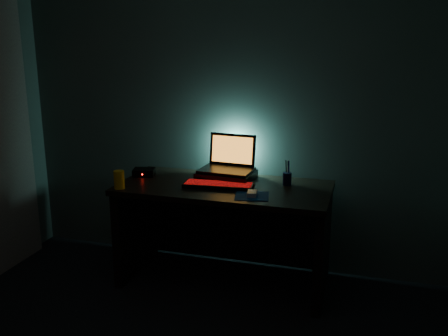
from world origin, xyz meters
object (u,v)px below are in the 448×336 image
at_px(laptop, 229,162).
at_px(pen_cup, 287,179).
at_px(keyboard, 218,185).
at_px(juice_glass, 119,180).
at_px(mouse, 252,194).
at_px(router, 144,172).

xyz_separation_m(laptop, pen_cup, (0.45, -0.07, -0.08)).
distance_m(laptop, pen_cup, 0.46).
bearing_deg(keyboard, laptop, 84.77).
bearing_deg(juice_glass, laptop, 36.57).
relative_size(laptop, mouse, 4.07).
xyz_separation_m(keyboard, juice_glass, (-0.65, -0.22, 0.05)).
height_order(mouse, router, router).
height_order(mouse, juice_glass, juice_glass).
height_order(keyboard, pen_cup, pen_cup).
relative_size(keyboard, juice_glass, 3.97).
distance_m(laptop, router, 0.65).
bearing_deg(mouse, laptop, 114.82).
height_order(pen_cup, router, pen_cup).
height_order(juice_glass, router, juice_glass).
height_order(laptop, pen_cup, laptop).
xyz_separation_m(mouse, pen_cup, (0.18, 0.32, 0.03)).
height_order(laptop, mouse, laptop).
bearing_deg(pen_cup, juice_glass, -159.55).
bearing_deg(pen_cup, keyboard, -157.32).
bearing_deg(keyboard, router, 163.48).
relative_size(juice_glass, router, 0.69).
relative_size(laptop, router, 2.16).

